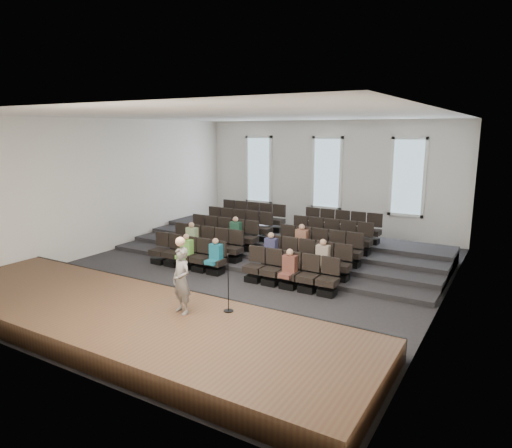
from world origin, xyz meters
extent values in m
plane|color=black|center=(0.00, 0.00, 0.00)|extent=(14.00, 14.00, 0.00)
cube|color=white|center=(0.00, 0.00, 5.01)|extent=(12.00, 14.00, 0.02)
cube|color=silver|center=(0.00, 7.02, 2.50)|extent=(12.00, 0.04, 5.00)
cube|color=silver|center=(0.00, -7.02, 2.50)|extent=(12.00, 0.04, 5.00)
cube|color=silver|center=(-6.02, 0.00, 2.50)|extent=(0.04, 14.00, 5.00)
cube|color=silver|center=(6.02, 0.00, 2.50)|extent=(0.04, 14.00, 5.00)
cube|color=#47311E|center=(0.00, -5.10, 0.25)|extent=(11.80, 3.60, 0.50)
cube|color=black|center=(0.00, -3.33, 0.25)|extent=(11.80, 0.06, 0.52)
cube|color=black|center=(0.00, 2.33, 0.07)|extent=(11.80, 4.80, 0.15)
cube|color=black|center=(0.00, 2.85, 0.15)|extent=(11.80, 3.75, 0.30)
cube|color=black|center=(0.00, 3.38, 0.22)|extent=(11.80, 2.70, 0.45)
cube|color=black|center=(0.00, 3.90, 0.30)|extent=(11.80, 1.65, 0.60)
cube|color=black|center=(-3.13, -0.60, 0.10)|extent=(0.47, 0.43, 0.20)
cube|color=black|center=(-3.13, -0.60, 0.41)|extent=(0.55, 0.50, 0.19)
cube|color=black|center=(-3.13, -0.39, 0.82)|extent=(0.55, 0.08, 0.50)
cube|color=black|center=(-2.53, -0.60, 0.10)|extent=(0.47, 0.43, 0.20)
cube|color=black|center=(-2.53, -0.60, 0.41)|extent=(0.55, 0.50, 0.19)
cube|color=black|center=(-2.53, -0.39, 0.82)|extent=(0.55, 0.08, 0.50)
cube|color=black|center=(-1.93, -0.60, 0.10)|extent=(0.47, 0.43, 0.20)
cube|color=black|center=(-1.93, -0.60, 0.41)|extent=(0.55, 0.50, 0.19)
cube|color=black|center=(-1.93, -0.39, 0.82)|extent=(0.55, 0.08, 0.50)
cube|color=black|center=(-1.33, -0.60, 0.10)|extent=(0.47, 0.43, 0.20)
cube|color=black|center=(-1.33, -0.60, 0.41)|extent=(0.55, 0.50, 0.19)
cube|color=black|center=(-1.33, -0.39, 0.82)|extent=(0.55, 0.08, 0.50)
cube|color=black|center=(-0.73, -0.60, 0.10)|extent=(0.47, 0.43, 0.20)
cube|color=black|center=(-0.73, -0.60, 0.41)|extent=(0.55, 0.50, 0.19)
cube|color=black|center=(-0.73, -0.39, 0.82)|extent=(0.55, 0.08, 0.50)
cube|color=black|center=(0.73, -0.60, 0.10)|extent=(0.47, 0.43, 0.20)
cube|color=black|center=(0.73, -0.60, 0.41)|extent=(0.55, 0.50, 0.19)
cube|color=black|center=(0.73, -0.39, 0.82)|extent=(0.55, 0.08, 0.50)
cube|color=black|center=(1.33, -0.60, 0.10)|extent=(0.47, 0.43, 0.20)
cube|color=black|center=(1.33, -0.60, 0.41)|extent=(0.55, 0.50, 0.19)
cube|color=black|center=(1.33, -0.39, 0.82)|extent=(0.55, 0.08, 0.50)
cube|color=black|center=(1.93, -0.60, 0.10)|extent=(0.47, 0.43, 0.20)
cube|color=black|center=(1.93, -0.60, 0.41)|extent=(0.55, 0.50, 0.19)
cube|color=black|center=(1.93, -0.39, 0.82)|extent=(0.55, 0.08, 0.50)
cube|color=black|center=(2.53, -0.60, 0.10)|extent=(0.47, 0.43, 0.20)
cube|color=black|center=(2.53, -0.60, 0.41)|extent=(0.55, 0.50, 0.19)
cube|color=black|center=(2.53, -0.39, 0.82)|extent=(0.55, 0.08, 0.50)
cube|color=black|center=(3.13, -0.60, 0.10)|extent=(0.47, 0.43, 0.20)
cube|color=black|center=(3.13, -0.60, 0.41)|extent=(0.55, 0.50, 0.19)
cube|color=black|center=(3.13, -0.39, 0.82)|extent=(0.55, 0.08, 0.50)
cube|color=black|center=(-3.13, 0.45, 0.25)|extent=(0.47, 0.43, 0.20)
cube|color=black|center=(-3.13, 0.45, 0.56)|extent=(0.55, 0.50, 0.19)
cube|color=black|center=(-3.13, 0.66, 0.97)|extent=(0.55, 0.08, 0.50)
cube|color=black|center=(-2.53, 0.45, 0.25)|extent=(0.47, 0.43, 0.20)
cube|color=black|center=(-2.53, 0.45, 0.56)|extent=(0.55, 0.50, 0.19)
cube|color=black|center=(-2.53, 0.66, 0.97)|extent=(0.55, 0.08, 0.50)
cube|color=black|center=(-1.93, 0.45, 0.25)|extent=(0.47, 0.43, 0.20)
cube|color=black|center=(-1.93, 0.45, 0.56)|extent=(0.55, 0.50, 0.19)
cube|color=black|center=(-1.93, 0.66, 0.97)|extent=(0.55, 0.08, 0.50)
cube|color=black|center=(-1.33, 0.45, 0.25)|extent=(0.47, 0.43, 0.20)
cube|color=black|center=(-1.33, 0.45, 0.56)|extent=(0.55, 0.50, 0.19)
cube|color=black|center=(-1.33, 0.66, 0.97)|extent=(0.55, 0.08, 0.50)
cube|color=black|center=(-0.73, 0.45, 0.25)|extent=(0.47, 0.43, 0.20)
cube|color=black|center=(-0.73, 0.45, 0.56)|extent=(0.55, 0.50, 0.19)
cube|color=black|center=(-0.73, 0.66, 0.97)|extent=(0.55, 0.08, 0.50)
cube|color=black|center=(0.73, 0.45, 0.25)|extent=(0.47, 0.43, 0.20)
cube|color=black|center=(0.73, 0.45, 0.56)|extent=(0.55, 0.50, 0.19)
cube|color=black|center=(0.73, 0.66, 0.97)|extent=(0.55, 0.08, 0.50)
cube|color=black|center=(1.33, 0.45, 0.25)|extent=(0.47, 0.43, 0.20)
cube|color=black|center=(1.33, 0.45, 0.56)|extent=(0.55, 0.50, 0.19)
cube|color=black|center=(1.33, 0.66, 0.97)|extent=(0.55, 0.08, 0.50)
cube|color=black|center=(1.93, 0.45, 0.25)|extent=(0.47, 0.43, 0.20)
cube|color=black|center=(1.93, 0.45, 0.56)|extent=(0.55, 0.50, 0.19)
cube|color=black|center=(1.93, 0.66, 0.97)|extent=(0.55, 0.08, 0.50)
cube|color=black|center=(2.53, 0.45, 0.25)|extent=(0.47, 0.43, 0.20)
cube|color=black|center=(2.53, 0.45, 0.56)|extent=(0.55, 0.50, 0.19)
cube|color=black|center=(2.53, 0.66, 0.97)|extent=(0.55, 0.08, 0.50)
cube|color=black|center=(3.13, 0.45, 0.25)|extent=(0.47, 0.43, 0.20)
cube|color=black|center=(3.13, 0.45, 0.56)|extent=(0.55, 0.50, 0.19)
cube|color=black|center=(3.13, 0.66, 0.97)|extent=(0.55, 0.08, 0.50)
cube|color=black|center=(-3.13, 1.50, 0.40)|extent=(0.47, 0.42, 0.20)
cube|color=black|center=(-3.13, 1.50, 0.71)|extent=(0.55, 0.50, 0.19)
cube|color=black|center=(-3.13, 1.71, 1.12)|extent=(0.55, 0.08, 0.50)
cube|color=black|center=(-2.53, 1.50, 0.40)|extent=(0.47, 0.42, 0.20)
cube|color=black|center=(-2.53, 1.50, 0.71)|extent=(0.55, 0.50, 0.19)
cube|color=black|center=(-2.53, 1.71, 1.12)|extent=(0.55, 0.08, 0.50)
cube|color=black|center=(-1.93, 1.50, 0.40)|extent=(0.47, 0.42, 0.20)
cube|color=black|center=(-1.93, 1.50, 0.71)|extent=(0.55, 0.50, 0.19)
cube|color=black|center=(-1.93, 1.71, 1.12)|extent=(0.55, 0.08, 0.50)
cube|color=black|center=(-1.33, 1.50, 0.40)|extent=(0.47, 0.42, 0.20)
cube|color=black|center=(-1.33, 1.50, 0.71)|extent=(0.55, 0.50, 0.19)
cube|color=black|center=(-1.33, 1.71, 1.12)|extent=(0.55, 0.08, 0.50)
cube|color=black|center=(-0.73, 1.50, 0.40)|extent=(0.47, 0.42, 0.20)
cube|color=black|center=(-0.73, 1.50, 0.71)|extent=(0.55, 0.50, 0.19)
cube|color=black|center=(-0.73, 1.71, 1.12)|extent=(0.55, 0.08, 0.50)
cube|color=black|center=(0.73, 1.50, 0.40)|extent=(0.47, 0.42, 0.20)
cube|color=black|center=(0.73, 1.50, 0.71)|extent=(0.55, 0.50, 0.19)
cube|color=black|center=(0.73, 1.71, 1.12)|extent=(0.55, 0.08, 0.50)
cube|color=black|center=(1.33, 1.50, 0.40)|extent=(0.47, 0.42, 0.20)
cube|color=black|center=(1.33, 1.50, 0.71)|extent=(0.55, 0.50, 0.19)
cube|color=black|center=(1.33, 1.71, 1.12)|extent=(0.55, 0.08, 0.50)
cube|color=black|center=(1.93, 1.50, 0.40)|extent=(0.47, 0.42, 0.20)
cube|color=black|center=(1.93, 1.50, 0.71)|extent=(0.55, 0.50, 0.19)
cube|color=black|center=(1.93, 1.71, 1.12)|extent=(0.55, 0.08, 0.50)
cube|color=black|center=(2.53, 1.50, 0.40)|extent=(0.47, 0.42, 0.20)
cube|color=black|center=(2.53, 1.50, 0.71)|extent=(0.55, 0.50, 0.19)
cube|color=black|center=(2.53, 1.71, 1.12)|extent=(0.55, 0.08, 0.50)
cube|color=black|center=(3.13, 1.50, 0.40)|extent=(0.47, 0.42, 0.20)
cube|color=black|center=(3.13, 1.50, 0.71)|extent=(0.55, 0.50, 0.19)
cube|color=black|center=(3.13, 1.71, 1.12)|extent=(0.55, 0.08, 0.50)
cube|color=black|center=(-3.13, 2.55, 0.55)|extent=(0.47, 0.42, 0.20)
cube|color=black|center=(-3.13, 2.55, 0.86)|extent=(0.55, 0.50, 0.19)
cube|color=black|center=(-3.13, 2.76, 1.27)|extent=(0.55, 0.08, 0.50)
cube|color=black|center=(-2.53, 2.55, 0.55)|extent=(0.47, 0.42, 0.20)
cube|color=black|center=(-2.53, 2.55, 0.86)|extent=(0.55, 0.50, 0.19)
cube|color=black|center=(-2.53, 2.76, 1.27)|extent=(0.55, 0.08, 0.50)
cube|color=black|center=(-1.93, 2.55, 0.55)|extent=(0.47, 0.42, 0.20)
cube|color=black|center=(-1.93, 2.55, 0.86)|extent=(0.55, 0.50, 0.19)
cube|color=black|center=(-1.93, 2.76, 1.27)|extent=(0.55, 0.08, 0.50)
cube|color=black|center=(-1.33, 2.55, 0.55)|extent=(0.47, 0.42, 0.20)
cube|color=black|center=(-1.33, 2.55, 0.86)|extent=(0.55, 0.50, 0.19)
cube|color=black|center=(-1.33, 2.76, 1.27)|extent=(0.55, 0.08, 0.50)
cube|color=black|center=(-0.73, 2.55, 0.55)|extent=(0.47, 0.42, 0.20)
cube|color=black|center=(-0.73, 2.55, 0.86)|extent=(0.55, 0.50, 0.19)
cube|color=black|center=(-0.73, 2.76, 1.27)|extent=(0.55, 0.08, 0.50)
cube|color=black|center=(0.73, 2.55, 0.55)|extent=(0.47, 0.42, 0.20)
cube|color=black|center=(0.73, 2.55, 0.86)|extent=(0.55, 0.50, 0.19)
cube|color=black|center=(0.73, 2.76, 1.27)|extent=(0.55, 0.08, 0.50)
cube|color=black|center=(1.33, 2.55, 0.55)|extent=(0.47, 0.42, 0.20)
cube|color=black|center=(1.33, 2.55, 0.86)|extent=(0.55, 0.50, 0.19)
cube|color=black|center=(1.33, 2.76, 1.27)|extent=(0.55, 0.08, 0.50)
cube|color=black|center=(1.93, 2.55, 0.55)|extent=(0.47, 0.42, 0.20)
cube|color=black|center=(1.93, 2.55, 0.86)|extent=(0.55, 0.50, 0.19)
cube|color=black|center=(1.93, 2.76, 1.27)|extent=(0.55, 0.08, 0.50)
cube|color=black|center=(2.53, 2.55, 0.55)|extent=(0.47, 0.42, 0.20)
cube|color=black|center=(2.53, 2.55, 0.86)|extent=(0.55, 0.50, 0.19)
cube|color=black|center=(2.53, 2.76, 1.27)|extent=(0.55, 0.08, 0.50)
cube|color=black|center=(3.13, 2.55, 0.55)|extent=(0.47, 0.42, 0.20)
cube|color=black|center=(3.13, 2.55, 0.86)|extent=(0.55, 0.50, 0.19)
cube|color=black|center=(3.13, 2.76, 1.27)|extent=(0.55, 0.08, 0.50)
cube|color=black|center=(-3.13, 3.60, 0.70)|extent=(0.47, 0.42, 0.20)
cube|color=black|center=(-3.13, 3.60, 1.01)|extent=(0.55, 0.50, 0.19)
cube|color=black|center=(-3.13, 3.81, 1.42)|extent=(0.55, 0.08, 0.50)
cube|color=black|center=(-2.53, 3.60, 0.70)|extent=(0.47, 0.42, 0.20)
cube|color=black|center=(-2.53, 3.60, 1.01)|extent=(0.55, 0.50, 0.19)
cube|color=black|center=(-2.53, 3.81, 1.42)|extent=(0.55, 0.08, 0.50)
cube|color=black|center=(-1.93, 3.60, 0.70)|extent=(0.47, 0.42, 0.20)
cube|color=black|center=(-1.93, 3.60, 1.01)|extent=(0.55, 0.50, 0.19)
cube|color=black|center=(-1.93, 3.81, 1.42)|extent=(0.55, 0.08, 0.50)
cube|color=black|center=(-1.33, 3.60, 0.70)|extent=(0.47, 0.42, 0.20)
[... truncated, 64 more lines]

